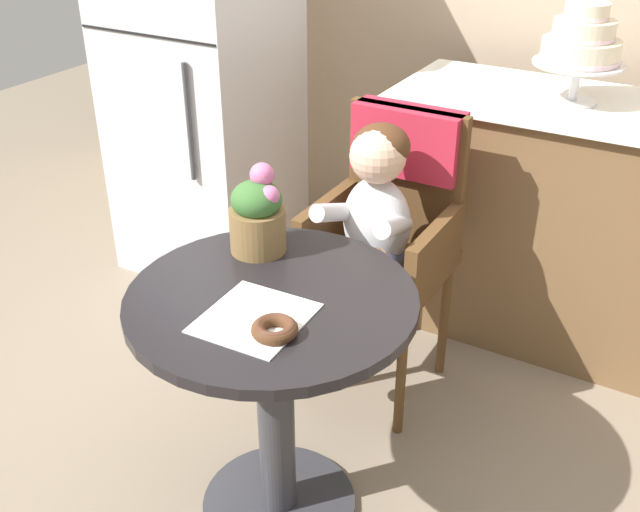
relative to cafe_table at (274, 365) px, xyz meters
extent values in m
plane|color=gray|center=(0.00, 0.00, -0.51)|extent=(8.00, 8.00, 0.00)
cylinder|color=black|center=(0.00, 0.00, 0.20)|extent=(0.72, 0.72, 0.03)
cylinder|color=#333338|center=(0.00, 0.00, -0.16)|extent=(0.10, 0.10, 0.69)
cylinder|color=#333338|center=(0.00, 0.00, -0.50)|extent=(0.44, 0.44, 0.02)
cube|color=brown|center=(-0.01, 0.64, -0.04)|extent=(0.42, 0.42, 0.04)
cube|color=brown|center=(-0.01, 0.83, 0.22)|extent=(0.40, 0.04, 0.46)
cube|color=brown|center=(-0.20, 0.64, 0.08)|extent=(0.04, 0.38, 0.18)
cube|color=brown|center=(0.18, 0.64, 0.08)|extent=(0.04, 0.38, 0.18)
cube|color=#B22338|center=(-0.01, 0.83, 0.34)|extent=(0.36, 0.11, 0.22)
cylinder|color=brown|center=(-0.19, 0.46, -0.28)|extent=(0.03, 0.03, 0.45)
cylinder|color=brown|center=(0.17, 0.46, -0.28)|extent=(0.03, 0.03, 0.45)
cylinder|color=brown|center=(-0.19, 0.82, -0.28)|extent=(0.03, 0.03, 0.45)
cylinder|color=brown|center=(0.17, 0.82, -0.28)|extent=(0.03, 0.03, 0.45)
ellipsoid|color=silver|center=(-0.01, 0.62, 0.14)|extent=(0.22, 0.16, 0.30)
sphere|color=#E0B293|center=(-0.01, 0.61, 0.36)|extent=(0.17, 0.17, 0.17)
ellipsoid|color=#4C2D19|center=(-0.01, 0.63, 0.38)|extent=(0.17, 0.17, 0.14)
cylinder|color=silver|center=(-0.11, 0.53, 0.19)|extent=(0.08, 0.23, 0.13)
sphere|color=#E0B293|center=(-0.10, 0.45, 0.12)|extent=(0.06, 0.06, 0.06)
cylinder|color=silver|center=(0.08, 0.53, 0.19)|extent=(0.08, 0.23, 0.13)
sphere|color=#E0B293|center=(0.07, 0.45, 0.12)|extent=(0.06, 0.06, 0.06)
cylinder|color=#3F4760|center=(-0.07, 0.54, 0.03)|extent=(0.09, 0.22, 0.09)
cylinder|color=#3F4760|center=(-0.07, 0.43, -0.14)|extent=(0.08, 0.08, 0.26)
cylinder|color=#3F4760|center=(0.04, 0.54, 0.03)|extent=(0.09, 0.22, 0.09)
cylinder|color=#3F4760|center=(0.04, 0.43, -0.14)|extent=(0.08, 0.08, 0.26)
cube|color=white|center=(0.02, -0.10, 0.21)|extent=(0.24, 0.26, 0.00)
torus|color=#4C2D19|center=(0.10, -0.14, 0.23)|extent=(0.11, 0.11, 0.03)
torus|color=#512D1E|center=(0.10, -0.14, 0.24)|extent=(0.09, 0.09, 0.02)
cylinder|color=brown|center=(-0.15, 0.17, 0.27)|extent=(0.15, 0.15, 0.12)
ellipsoid|color=#38662D|center=(-0.15, 0.17, 0.36)|extent=(0.14, 0.14, 0.10)
sphere|color=#CC6699|center=(-0.11, 0.17, 0.38)|extent=(0.05, 0.05, 0.05)
sphere|color=#CC6699|center=(-0.15, 0.20, 0.42)|extent=(0.06, 0.06, 0.06)
sphere|color=#CC6699|center=(-0.19, 0.17, 0.35)|extent=(0.05, 0.05, 0.05)
sphere|color=#CC6699|center=(-0.15, 0.15, 0.36)|extent=(0.05, 0.05, 0.05)
cube|color=brown|center=(0.55, 1.30, -0.06)|extent=(1.50, 0.56, 0.90)
cube|color=white|center=(0.55, 1.30, 0.39)|extent=(1.56, 0.62, 0.01)
cylinder|color=silver|center=(0.38, 1.30, 0.40)|extent=(0.16, 0.16, 0.01)
cylinder|color=silver|center=(0.38, 1.30, 0.46)|extent=(0.03, 0.03, 0.12)
cylinder|color=silver|center=(0.38, 1.30, 0.53)|extent=(0.30, 0.30, 0.01)
cylinder|color=beige|center=(0.38, 1.30, 0.57)|extent=(0.26, 0.25, 0.08)
cylinder|color=silver|center=(0.38, 1.30, 0.54)|extent=(0.26, 0.26, 0.01)
cylinder|color=beige|center=(0.38, 1.30, 0.64)|extent=(0.20, 0.20, 0.06)
cylinder|color=silver|center=(0.38, 1.30, 0.61)|extent=(0.20, 0.20, 0.01)
cylinder|color=beige|center=(0.38, 1.30, 0.69)|extent=(0.14, 0.14, 0.05)
cylinder|color=silver|center=(0.38, 1.30, 0.68)|extent=(0.14, 0.14, 0.01)
cube|color=silver|center=(-1.05, 1.10, 0.34)|extent=(0.64, 0.60, 1.70)
cube|color=black|center=(-1.05, 0.80, 0.55)|extent=(0.63, 0.01, 0.01)
cylinder|color=#3F3F44|center=(-0.87, 0.79, 0.26)|extent=(0.02, 0.02, 0.45)
camera|label=1|loc=(0.87, -1.28, 1.19)|focal=42.22mm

